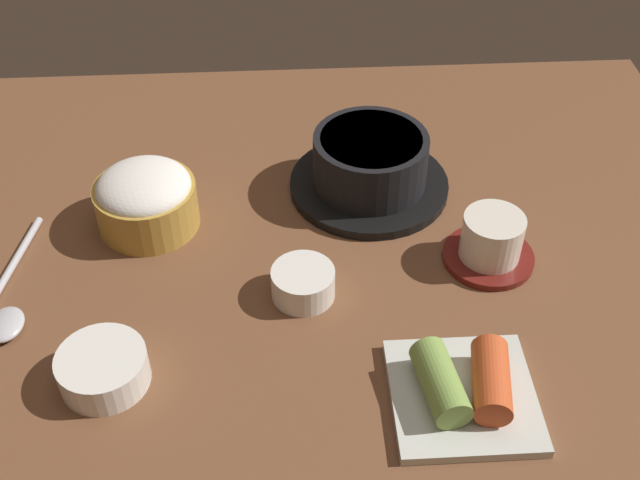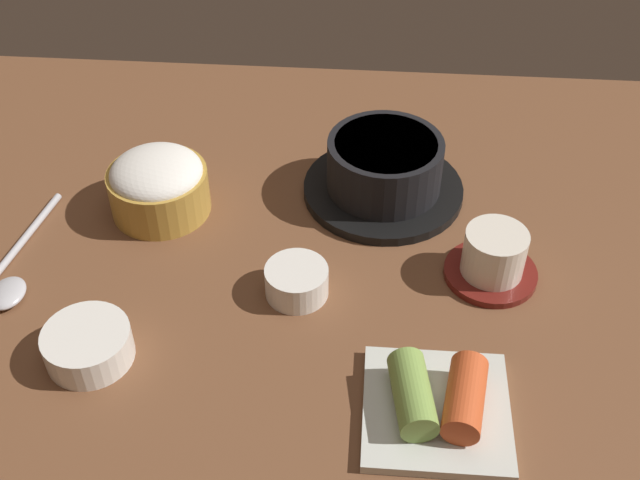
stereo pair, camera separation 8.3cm
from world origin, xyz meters
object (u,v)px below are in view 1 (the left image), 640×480
Objects in this scene: kimchi_plate at (464,388)px; side_bowl_near at (103,368)px; spoon at (7,306)px; rice_bowl at (146,198)px; stone_pot at (370,165)px; banchan_cup_center at (307,282)px; tea_cup_with_saucer at (491,241)px.

kimchi_plate is 32.64cm from side_bowl_near.
kimchi_plate is 45.52cm from spoon.
side_bowl_near is (-1.86, -21.98, -1.84)cm from rice_bowl.
stone_pot is 18.83cm from banchan_cup_center.
rice_bowl is at bearing -169.25° from stone_pot.
tea_cup_with_saucer is 19.02cm from kimchi_plate.
banchan_cup_center is 30.07cm from spoon.
side_bowl_near is (-27.12, -26.78, -1.63)cm from stone_pot.
tea_cup_with_saucer reaches higher than spoon.
rice_bowl reaches higher than tea_cup_with_saucer.
stone_pot reaches higher than spoon.
rice_bowl is 21.06cm from banchan_cup_center.
kimchi_plate is (-6.20, -17.96, -1.02)cm from tea_cup_with_saucer.
spoon is at bearing 162.70° from kimchi_plate.
banchan_cup_center is at bearing -35.27° from rice_bowl.
tea_cup_with_saucer is 0.53× the size of spoon.
spoon is at bearing -174.91° from tea_cup_with_saucer.
banchan_cup_center is at bearing 27.48° from side_bowl_near.
stone_pot and rice_bowl have the same top height.
side_bowl_near reaches higher than spoon.
rice_bowl is 22.14cm from side_bowl_near.
side_bowl_near is (-32.39, 4.06, 0.17)cm from kimchi_plate.
rice_bowl is 1.73× the size of banchan_cup_center.
stone_pot is 31.34cm from kimchi_plate.
side_bowl_near is 0.45× the size of spoon.
rice_bowl is 37.62cm from tea_cup_with_saucer.
stone_pot is 1.44× the size of kimchi_plate.
stone_pot reaches higher than kimchi_plate.
stone_pot is 2.88× the size of banchan_cup_center.
spoon is (-11.06, 9.48, -1.18)cm from side_bowl_near.
tea_cup_with_saucer is 41.02cm from side_bowl_near.
kimchi_plate is 1.56× the size of side_bowl_near.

